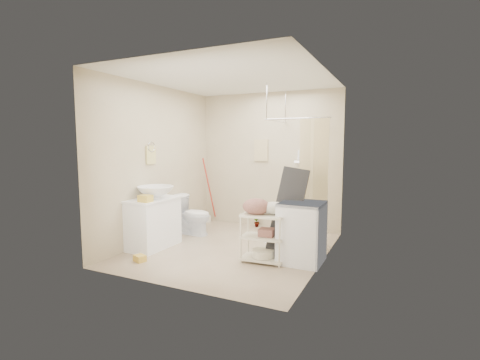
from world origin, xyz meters
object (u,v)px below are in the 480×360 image
Objects in this scene: washing_machine at (302,232)px; toilet at (192,215)px; vanity at (154,223)px; laundry_rack at (263,233)px.

toilet is at bearing 164.59° from washing_machine.
laundry_rack is (1.82, 0.09, 0.01)m from vanity.
laundry_rack is (-0.48, -0.23, -0.02)m from washing_machine.
vanity is 1.82m from laundry_rack.
washing_machine is at bearing 9.02° from vanity.
washing_machine is at bearing 21.39° from laundry_rack.
vanity reaches higher than toilet.
vanity is 1.10× the size of laundry_rack.
vanity is at bearing 174.21° from toilet.
toilet is 2.26m from washing_machine.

